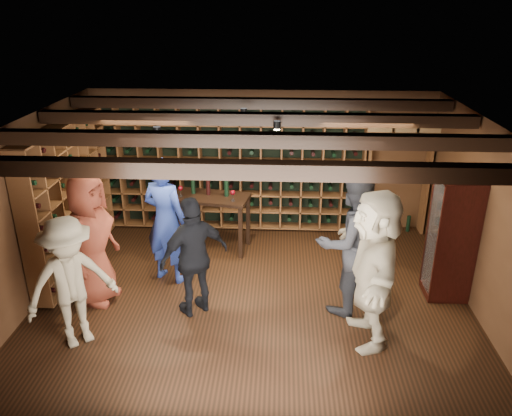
# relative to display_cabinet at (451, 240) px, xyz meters

# --- Properties ---
(ground) EXTENTS (6.00, 6.00, 0.00)m
(ground) POSITION_rel_display_cabinet_xyz_m (-2.71, -0.20, -0.86)
(ground) COLOR black
(ground) RESTS_ON ground
(room_shell) EXTENTS (6.00, 6.00, 6.00)m
(room_shell) POSITION_rel_display_cabinet_xyz_m (-2.71, -0.15, 1.56)
(room_shell) COLOR #4F2F1B
(room_shell) RESTS_ON ground
(wine_rack_back) EXTENTS (4.65, 0.30, 2.20)m
(wine_rack_back) POSITION_rel_display_cabinet_xyz_m (-3.24, 2.13, 0.29)
(wine_rack_back) COLOR brown
(wine_rack_back) RESTS_ON ground
(wine_rack_left) EXTENTS (0.30, 2.65, 2.20)m
(wine_rack_left) POSITION_rel_display_cabinet_xyz_m (-5.54, 0.62, 0.29)
(wine_rack_left) COLOR brown
(wine_rack_left) RESTS_ON ground
(crate_shelf) EXTENTS (1.20, 0.32, 2.07)m
(crate_shelf) POSITION_rel_display_cabinet_xyz_m (-0.31, 2.12, 0.71)
(crate_shelf) COLOR brown
(crate_shelf) RESTS_ON ground
(display_cabinet) EXTENTS (0.55, 0.50, 1.75)m
(display_cabinet) POSITION_rel_display_cabinet_xyz_m (0.00, 0.00, 0.00)
(display_cabinet) COLOR black
(display_cabinet) RESTS_ON ground
(man_blue_shirt) EXTENTS (0.81, 0.68, 1.90)m
(man_blue_shirt) POSITION_rel_display_cabinet_xyz_m (-4.00, 0.24, 0.10)
(man_blue_shirt) COLOR navy
(man_blue_shirt) RESTS_ON ground
(man_grey_suit) EXTENTS (1.20, 1.08, 2.01)m
(man_grey_suit) POSITION_rel_display_cabinet_xyz_m (-1.43, -0.43, 0.15)
(man_grey_suit) COLOR black
(man_grey_suit) RESTS_ON ground
(guest_red_floral) EXTENTS (0.75, 1.00, 1.85)m
(guest_red_floral) POSITION_rel_display_cabinet_xyz_m (-4.88, -0.37, 0.07)
(guest_red_floral) COLOR maroon
(guest_red_floral) RESTS_ON ground
(guest_woman_black) EXTENTS (1.01, 0.90, 1.65)m
(guest_woman_black) POSITION_rel_display_cabinet_xyz_m (-3.45, -0.59, -0.03)
(guest_woman_black) COLOR black
(guest_woman_black) RESTS_ON ground
(guest_khaki) EXTENTS (1.22, 1.16, 1.66)m
(guest_khaki) POSITION_rel_display_cabinet_xyz_m (-4.80, -1.32, -0.02)
(guest_khaki) COLOR #7F7058
(guest_khaki) RESTS_ON ground
(guest_beige) EXTENTS (0.69, 1.86, 1.97)m
(guest_beige) POSITION_rel_display_cabinet_xyz_m (-1.24, -1.05, 0.13)
(guest_beige) COLOR tan
(guest_beige) RESTS_ON ground
(tasting_table) EXTENTS (1.33, 0.83, 1.22)m
(tasting_table) POSITION_rel_display_cabinet_xyz_m (-3.50, 1.30, -0.03)
(tasting_table) COLOR black
(tasting_table) RESTS_ON ground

